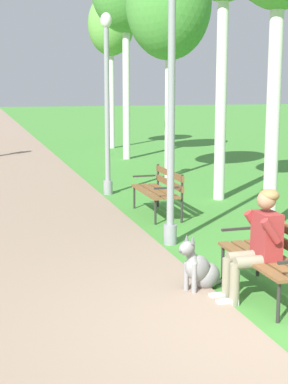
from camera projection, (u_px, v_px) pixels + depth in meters
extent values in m
plane|color=#478E38|center=(271.00, 332.00, 5.67)|extent=(120.00, 120.00, 0.00)
cube|color=brown|center=(251.00, 260.00, 6.46)|extent=(0.14, 1.50, 0.04)
cube|color=brown|center=(265.00, 259.00, 6.51)|extent=(0.14, 1.50, 0.04)
cube|color=brown|center=(279.00, 258.00, 6.56)|extent=(0.14, 1.50, 0.04)
cube|color=brown|center=(288.00, 245.00, 6.56)|extent=(0.04, 1.50, 0.11)
cube|color=brown|center=(288.00, 229.00, 6.53)|extent=(0.04, 1.50, 0.11)
cylinder|color=#2D2B28|center=(223.00, 262.00, 7.15)|extent=(0.04, 0.04, 0.45)
cylinder|color=#2D2B28|center=(259.00, 243.00, 7.24)|extent=(0.04, 0.04, 0.85)
cube|color=#2D2B28|center=(239.00, 229.00, 7.13)|extent=(0.45, 0.04, 0.03)
cylinder|color=#2D2B28|center=(279.00, 302.00, 5.84)|extent=(0.04, 0.04, 0.45)
cube|color=brown|center=(146.00, 192.00, 10.59)|extent=(0.14, 1.50, 0.04)
cube|color=brown|center=(155.00, 191.00, 10.63)|extent=(0.14, 1.50, 0.04)
cube|color=brown|center=(164.00, 191.00, 10.68)|extent=(0.14, 1.50, 0.04)
cube|color=brown|center=(169.00, 183.00, 10.69)|extent=(0.04, 1.50, 0.11)
cube|color=brown|center=(169.00, 173.00, 10.65)|extent=(0.04, 1.50, 0.11)
cylinder|color=#2D2B28|center=(134.00, 197.00, 11.27)|extent=(0.04, 0.04, 0.45)
cylinder|color=#2D2B28|center=(158.00, 186.00, 11.37)|extent=(0.04, 0.04, 0.85)
cube|color=#2D2B28|center=(144.00, 176.00, 11.25)|extent=(0.45, 0.04, 0.03)
cylinder|color=#2D2B28|center=(155.00, 212.00, 9.97)|extent=(0.04, 0.04, 0.45)
cylinder|color=#2D2B28|center=(182.00, 199.00, 10.06)|extent=(0.04, 0.04, 0.85)
cube|color=#2D2B28|center=(167.00, 188.00, 9.95)|extent=(0.45, 0.04, 0.03)
cylinder|color=gray|center=(245.00, 257.00, 6.52)|extent=(0.42, 0.14, 0.14)
cylinder|color=gray|center=(227.00, 279.00, 6.51)|extent=(0.11, 0.11, 0.47)
cube|color=silver|center=(220.00, 296.00, 6.52)|extent=(0.24, 0.09, 0.07)
cylinder|color=gray|center=(253.00, 262.00, 6.33)|extent=(0.42, 0.14, 0.14)
cylinder|color=gray|center=(235.00, 284.00, 6.32)|extent=(0.11, 0.11, 0.47)
cube|color=silver|center=(227.00, 303.00, 6.33)|extent=(0.24, 0.09, 0.07)
cube|color=maroon|center=(267.00, 235.00, 6.44)|extent=(0.22, 0.36, 0.52)
cylinder|color=maroon|center=(254.00, 223.00, 6.59)|extent=(0.25, 0.09, 0.30)
cylinder|color=maroon|center=(271.00, 231.00, 6.21)|extent=(0.25, 0.09, 0.30)
sphere|color=#A37556|center=(267.00, 200.00, 6.36)|extent=(0.21, 0.21, 0.21)
ellipsoid|color=olive|center=(269.00, 195.00, 6.36)|extent=(0.22, 0.23, 0.14)
ellipsoid|color=gray|center=(206.00, 276.00, 6.84)|extent=(0.45, 0.41, 0.32)
ellipsoid|color=gray|center=(198.00, 268.00, 6.71)|extent=(0.55, 0.42, 0.48)
ellipsoid|color=#595959|center=(201.00, 264.00, 6.74)|extent=(0.40, 0.33, 0.27)
cylinder|color=gray|center=(186.00, 277.00, 6.69)|extent=(0.06, 0.06, 0.38)
cylinder|color=gray|center=(194.00, 280.00, 6.60)|extent=(0.06, 0.06, 0.38)
cylinder|color=gray|center=(192.00, 258.00, 6.61)|extent=(0.17, 0.20, 0.19)
ellipsoid|color=gray|center=(187.00, 248.00, 6.54)|extent=(0.26, 0.22, 0.16)
cone|color=#595959|center=(181.00, 251.00, 6.47)|extent=(0.13, 0.13, 0.09)
cone|color=#595959|center=(187.00, 238.00, 6.58)|extent=(0.06, 0.06, 0.09)
cone|color=#595959|center=(193.00, 240.00, 6.51)|extent=(0.06, 0.06, 0.09)
cylinder|color=gray|center=(217.00, 283.00, 6.99)|extent=(0.27, 0.16, 0.04)
cylinder|color=gray|center=(170.00, 234.00, 8.76)|extent=(0.20, 0.20, 0.30)
cylinder|color=gray|center=(171.00, 97.00, 8.39)|extent=(0.11, 0.11, 4.38)
cylinder|color=gray|center=(108.00, 187.00, 12.77)|extent=(0.20, 0.20, 0.30)
cylinder|color=gray|center=(107.00, 112.00, 12.47)|extent=(0.11, 0.11, 3.57)
ellipsoid|color=silver|center=(106.00, 20.00, 12.12)|extent=(0.24, 0.24, 0.32)
cylinder|color=silver|center=(273.00, 104.00, 9.37)|extent=(0.23, 0.23, 4.13)
cylinder|color=silver|center=(221.00, 92.00, 11.82)|extent=(0.23, 0.23, 4.43)
cylinder|color=silver|center=(168.00, 109.00, 14.77)|extent=(0.15, 0.15, 3.51)
ellipsoid|color=#4C933D|center=(169.00, 4.00, 14.30)|extent=(2.13, 2.00, 2.73)
cylinder|color=silver|center=(126.00, 89.00, 18.44)|extent=(0.23, 0.23, 4.48)
cylinder|color=silver|center=(112.00, 97.00, 21.71)|extent=(0.19, 0.19, 3.86)
ellipsoid|color=#66A847|center=(111.00, 24.00, 21.23)|extent=(1.69, 1.72, 2.26)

